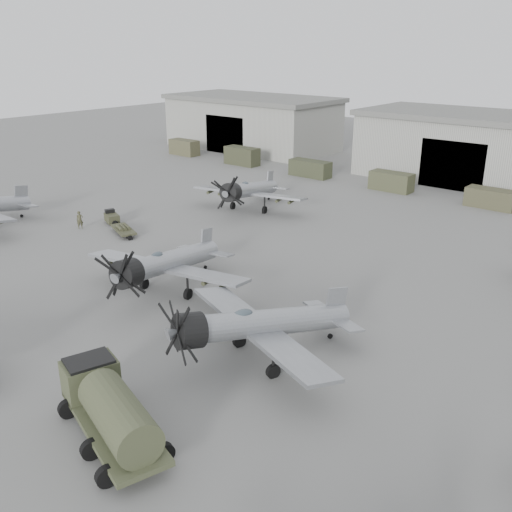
{
  "coord_description": "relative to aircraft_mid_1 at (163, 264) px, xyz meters",
  "views": [
    {
      "loc": [
        26.12,
        -13.35,
        17.22
      ],
      "look_at": [
        0.99,
        16.59,
        2.5
      ],
      "focal_mm": 40.0,
      "sensor_mm": 36.0,
      "label": 1
    }
  ],
  "objects": [
    {
      "name": "support_truck_1",
      "position": [
        -26.47,
        38.63,
        -1.04
      ],
      "size": [
        5.39,
        2.2,
        2.62
      ],
      "primitive_type": "cube",
      "color": "#363825",
      "rests_on": "ground"
    },
    {
      "name": "hangar_left",
      "position": [
        -34.7,
        50.59,
        2.02
      ],
      "size": [
        29.0,
        14.8,
        8.7
      ],
      "color": "#A7A89D",
      "rests_on": "ground"
    },
    {
      "name": "support_truck_3",
      "position": [
        -2.01,
        38.63,
        -1.21
      ],
      "size": [
        5.24,
        2.2,
        2.27
      ],
      "primitive_type": "cube",
      "color": "#41432C",
      "rests_on": "ground"
    },
    {
      "name": "support_truck_2",
      "position": [
        -14.14,
        38.63,
        -1.25
      ],
      "size": [
        5.77,
        2.2,
        2.2
      ],
      "primitive_type": "cube",
      "color": "#363A26",
      "rests_on": "ground"
    },
    {
      "name": "ground_crew",
      "position": [
        -18.11,
        5.08,
        -1.47
      ],
      "size": [
        0.65,
        0.76,
        1.77
      ],
      "primitive_type": "imported",
      "rotation": [
        0.0,
        0.0,
        1.16
      ],
      "color": "#44432C",
      "rests_on": "ground"
    },
    {
      "name": "aircraft_far_0",
      "position": [
        -9.47,
        20.26,
        -0.03
      ],
      "size": [
        12.84,
        11.56,
        5.11
      ],
      "rotation": [
        0.0,
        0.0,
        0.25
      ],
      "color": "#989CA1",
      "rests_on": "ground"
    },
    {
      "name": "fuel_tanker",
      "position": [
        10.42,
        -12.31,
        -0.65
      ],
      "size": [
        8.11,
        4.65,
        2.97
      ],
      "rotation": [
        0.0,
        0.0,
        -0.29
      ],
      "color": "#42472E",
      "rests_on": "ground"
    },
    {
      "name": "tug_trailer",
      "position": [
        -15.74,
        7.61,
        -1.84
      ],
      "size": [
        6.8,
        3.63,
        1.37
      ],
      "rotation": [
        0.0,
        0.0,
        -0.37
      ],
      "color": "#393B26",
      "rests_on": "ground"
    },
    {
      "name": "aircraft_mid_1",
      "position": [
        0.0,
        0.0,
        0.0
      ],
      "size": [
        13.02,
        11.72,
        5.17
      ],
      "rotation": [
        0.0,
        0.0,
        0.21
      ],
      "color": "#9B9EA3",
      "rests_on": "ground"
    },
    {
      "name": "support_truck_0",
      "position": [
        -38.91,
        38.63,
        -1.14
      ],
      "size": [
        5.08,
        2.2,
        2.42
      ],
      "primitive_type": "cube",
      "color": "#4A4830",
      "rests_on": "ground"
    },
    {
      "name": "ground",
      "position": [
        3.3,
        -11.37,
        -2.35
      ],
      "size": [
        220.0,
        220.0,
        0.0
      ],
      "primitive_type": "plane",
      "color": "#626260",
      "rests_on": "ground"
    },
    {
      "name": "hangar_center",
      "position": [
        3.3,
        50.59,
        2.02
      ],
      "size": [
        29.0,
        14.8,
        8.7
      ],
      "color": "#A7A89D",
      "rests_on": "ground"
    },
    {
      "name": "aircraft_mid_2",
      "position": [
        10.98,
        -2.99,
        -0.0
      ],
      "size": [
        12.81,
        11.56,
        5.17
      ],
      "rotation": [
        0.0,
        0.0,
        -0.35
      ],
      "color": "#95989D",
      "rests_on": "ground"
    },
    {
      "name": "support_truck_4",
      "position": [
        10.07,
        38.63,
        -1.3
      ],
      "size": [
        5.29,
        2.2,
        2.1
      ],
      "primitive_type": "cube",
      "color": "#44422C",
      "rests_on": "ground"
    }
  ]
}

